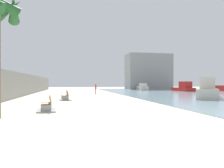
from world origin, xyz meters
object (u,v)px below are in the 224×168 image
(person_walking, at_px, (96,89))
(boat_distant, at_px, (207,91))
(bench_far, at_px, (65,98))
(bench_near, at_px, (47,107))
(boat_outer, at_px, (184,88))
(boat_far_right, at_px, (142,87))

(person_walking, bearing_deg, boat_distant, -41.99)
(boat_distant, bearing_deg, bench_far, 178.11)
(person_walking, bearing_deg, bench_near, -105.83)
(person_walking, distance_m, boat_outer, 21.17)
(bench_far, height_order, boat_outer, boat_outer)
(bench_near, distance_m, boat_distant, 18.11)
(boat_outer, height_order, boat_far_right, boat_outer)
(bench_near, height_order, person_walking, person_walking)
(bench_near, relative_size, boat_distant, 0.30)
(bench_far, distance_m, boat_outer, 29.85)
(bench_near, bearing_deg, boat_distant, 25.33)
(bench_near, bearing_deg, person_walking, 74.17)
(person_walking, distance_m, boat_distant, 15.18)
(bench_far, distance_m, boat_distant, 15.49)
(person_walking, xyz_separation_m, boat_outer, (19.23, 8.86, -0.14))
(boat_distant, xyz_separation_m, boat_outer, (7.94, 19.02, -0.12))
(person_walking, height_order, boat_far_right, boat_far_right)
(bench_near, bearing_deg, boat_outer, 47.75)
(boat_outer, bearing_deg, bench_near, -132.25)
(bench_near, bearing_deg, bench_far, 83.81)
(boat_far_right, bearing_deg, boat_outer, -51.71)
(bench_near, relative_size, bench_far, 0.99)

